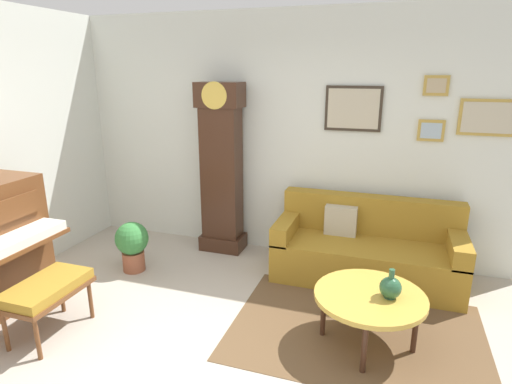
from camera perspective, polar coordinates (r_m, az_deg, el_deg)
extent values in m
cube|color=#B2A899|center=(3.44, -7.34, -23.77)|extent=(6.40, 6.00, 0.10)
cube|color=silver|center=(4.95, 4.15, 7.49)|extent=(5.30, 0.10, 2.80)
cube|color=#B28E3D|center=(4.78, 28.88, 8.84)|extent=(0.52, 0.03, 0.36)
cube|color=#BCB299|center=(4.76, 28.91, 8.82)|extent=(0.46, 0.01, 0.30)
cube|color=#33281E|center=(4.72, 13.05, 10.96)|extent=(0.60, 0.03, 0.48)
cube|color=#BCB299|center=(4.70, 13.03, 10.95)|extent=(0.54, 0.01, 0.42)
cube|color=#B28E3D|center=(4.73, 22.65, 7.71)|extent=(0.26, 0.03, 0.22)
cube|color=#9EB2C1|center=(4.72, 22.66, 7.68)|extent=(0.20, 0.01, 0.16)
cube|color=#B28E3D|center=(4.70, 23.26, 13.13)|extent=(0.24, 0.03, 0.20)
cube|color=tan|center=(4.68, 23.27, 13.12)|extent=(0.18, 0.01, 0.14)
cube|color=brown|center=(3.88, 13.38, -17.89)|extent=(2.10, 1.50, 0.01)
cube|color=brown|center=(3.97, -26.46, -12.18)|extent=(0.42, 0.70, 0.04)
cube|color=olive|center=(3.94, -26.57, -11.40)|extent=(0.40, 0.68, 0.08)
cylinder|color=brown|center=(3.78, -27.53, -17.26)|extent=(0.04, 0.04, 0.36)
cylinder|color=brown|center=(4.15, -21.54, -13.42)|extent=(0.04, 0.04, 0.36)
cylinder|color=brown|center=(4.00, -30.87, -15.88)|extent=(0.04, 0.04, 0.36)
cylinder|color=brown|center=(4.34, -24.88, -12.42)|extent=(0.04, 0.04, 0.36)
cube|color=#3D2316|center=(5.30, -4.46, -6.69)|extent=(0.52, 0.34, 0.18)
cube|color=#3D2316|center=(5.04, -4.66, 1.71)|extent=(0.44, 0.28, 1.78)
cube|color=#3D2316|center=(4.89, -4.93, 13.01)|extent=(0.52, 0.32, 0.28)
cylinder|color=gold|center=(4.74, -5.69, 12.90)|extent=(0.30, 0.02, 0.30)
cylinder|color=gold|center=(4.98, -4.90, 2.24)|extent=(0.03, 0.03, 0.70)
cube|color=olive|center=(4.64, 14.64, -9.04)|extent=(1.90, 0.80, 0.42)
cube|color=olive|center=(4.77, 15.27, -3.08)|extent=(1.90, 0.20, 0.44)
cube|color=olive|center=(4.64, 4.26, -4.63)|extent=(0.18, 0.80, 0.20)
cube|color=olive|center=(4.58, 25.75, -6.62)|extent=(0.18, 0.80, 0.20)
cube|color=#B7AD93|center=(4.65, 11.42, -3.83)|extent=(0.34, 0.12, 0.32)
cylinder|color=gold|center=(3.54, 15.19, -13.51)|extent=(0.88, 0.88, 0.04)
torus|color=#3D2316|center=(3.54, 15.19, -13.51)|extent=(0.88, 0.88, 0.04)
cylinder|color=#3D2316|center=(3.97, 15.30, -13.81)|extent=(0.04, 0.04, 0.41)
cylinder|color=#3D2316|center=(3.67, 20.78, -17.05)|extent=(0.04, 0.04, 0.41)
cylinder|color=#3D2316|center=(3.36, 14.46, -19.83)|extent=(0.04, 0.04, 0.41)
cylinder|color=#3D2316|center=(3.68, 9.11, -15.94)|extent=(0.04, 0.04, 0.41)
cylinder|color=#234C33|center=(3.53, 17.66, -13.38)|extent=(0.09, 0.09, 0.01)
sphere|color=#285638|center=(3.49, 17.77, -12.25)|extent=(0.17, 0.17, 0.17)
cylinder|color=#285638|center=(3.44, 17.94, -10.56)|extent=(0.04, 0.04, 0.08)
cylinder|color=#935138|center=(4.92, -16.24, -8.95)|extent=(0.24, 0.24, 0.22)
sphere|color=#387F3D|center=(4.82, -16.50, -6.04)|extent=(0.36, 0.36, 0.36)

